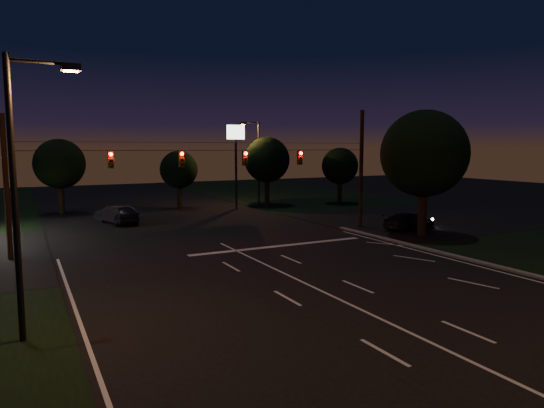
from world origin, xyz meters
TOP-DOWN VIEW (x-y plane):
  - ground at (0.00, 0.00)m, footprint 140.00×140.00m
  - cross_street_right at (20.00, 16.00)m, footprint 20.00×16.00m
  - center_line at (0.00, -6.00)m, footprint 0.14×40.00m
  - stop_bar at (3.00, 11.50)m, footprint 12.00×0.50m
  - utility_pole_right at (12.00, 15.00)m, footprint 0.30×0.30m
  - utility_pole_left at (-12.00, 15.00)m, footprint 0.28×0.28m
  - signal_span at (-0.00, 14.96)m, footprint 24.00×0.40m
  - pole_sign_right at (8.00, 30.00)m, footprint 1.80×0.30m
  - street_light_left at (-11.24, 2.00)m, footprint 2.20×0.35m
  - street_light_right_far at (11.24, 32.00)m, footprint 2.20×0.35m
  - tree_right_near at (13.53, 10.17)m, footprint 6.00×6.00m
  - tree_far_b at (-7.98, 34.13)m, footprint 4.60×4.60m
  - tree_far_c at (3.02, 33.10)m, footprint 3.80×3.80m
  - tree_far_d at (12.02, 31.13)m, footprint 4.80×4.80m
  - tree_far_e at (20.02, 29.11)m, footprint 4.00×4.00m
  - car_oncoming_a at (-3.98, 25.35)m, footprint 1.80×4.46m
  - car_oncoming_b at (-4.46, 25.91)m, footprint 3.00×4.75m
  - car_cross at (14.60, 12.38)m, footprint 4.71×2.45m

SIDE VIEW (x-z plane):
  - ground at x=0.00m, z-range 0.00..0.00m
  - cross_street_right at x=20.00m, z-range -0.01..0.01m
  - utility_pole_right at x=12.00m, z-range -4.50..4.50m
  - utility_pole_left at x=-12.00m, z-range -4.00..4.00m
  - center_line at x=0.00m, z-range 0.00..0.01m
  - stop_bar at x=3.00m, z-range 0.00..0.01m
  - car_cross at x=14.60m, z-range 0.00..1.30m
  - car_oncoming_b at x=-4.46m, z-range 0.00..1.48m
  - car_oncoming_a at x=-3.98m, z-range 0.00..1.52m
  - tree_far_c at x=3.02m, z-range 0.97..6.83m
  - tree_far_e at x=20.02m, z-range 1.03..7.20m
  - tree_far_b at x=-7.98m, z-range 1.12..8.10m
  - tree_far_d at x=12.02m, z-range 1.18..8.47m
  - street_light_left at x=-11.24m, z-range 0.74..9.74m
  - street_light_right_far at x=11.24m, z-range 0.74..9.74m
  - signal_span at x=0.00m, z-range 4.72..6.28m
  - tree_right_near at x=13.53m, z-range 1.30..10.06m
  - pole_sign_right at x=8.00m, z-range 2.04..10.44m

